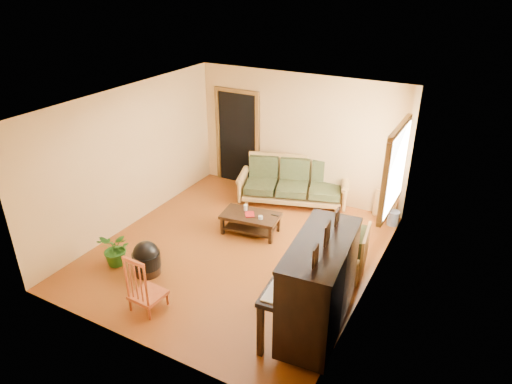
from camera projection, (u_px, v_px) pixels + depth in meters
The scene contains 16 objects.
floor at pixel (238, 250), 7.91m from camera, with size 5.00×5.00×0.00m, color #602B0C.
doorway at pixel (238, 139), 10.04m from camera, with size 1.08×0.16×2.05m, color black.
window at pixel (395, 169), 7.33m from camera, with size 0.12×1.36×1.46m, color white.
sofa at pixel (293, 182), 9.31m from camera, with size 2.18×0.91×0.94m, color olive.
coffee_table at pixel (251, 223), 8.36m from camera, with size 1.04×0.57×0.38m, color black.
armchair at pixel (343, 250), 7.16m from camera, with size 0.79×0.83×0.83m, color olive.
piano at pixel (319, 289), 5.85m from camera, with size 0.94×1.59×1.41m, color black.
footstool at pixel (147, 262), 7.24m from camera, with size 0.44×0.44×0.42m, color black.
red_chair at pixel (146, 281), 6.37m from camera, with size 0.43×0.47×0.92m, color #9C401C.
leaning_frame at pixel (385, 205), 8.82m from camera, with size 0.43×0.10×0.57m, color #BE853F.
ceramic_crock at pixel (393, 218), 8.65m from camera, with size 0.22×0.22×0.28m, color #2E4B8C.
potted_plant at pixel (116, 249), 7.40m from camera, with size 0.55×0.47×0.61m, color #245B1A.
book at pixel (245, 215), 8.25m from camera, with size 0.16×0.22×0.02m, color maroon.
candle at pixel (246, 207), 8.40m from camera, with size 0.07×0.07×0.11m, color white.
glass_jar at pixel (261, 217), 8.12m from camera, with size 0.08×0.08×0.06m, color silver.
remote at pixel (275, 215), 8.24m from camera, with size 0.14×0.04×0.01m, color black.
Camera 1 is at (3.46, -5.70, 4.39)m, focal length 32.00 mm.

